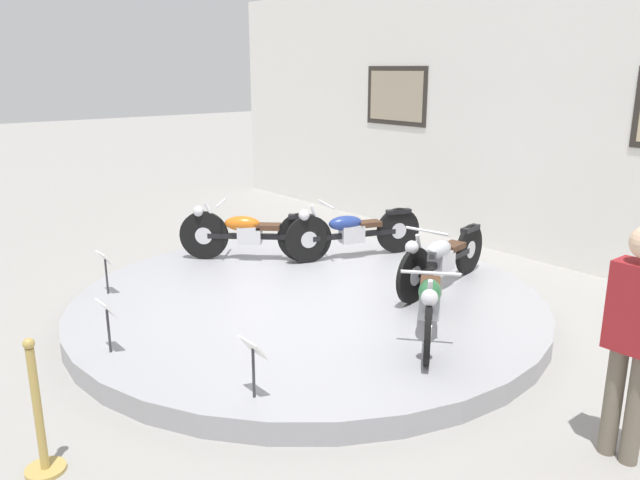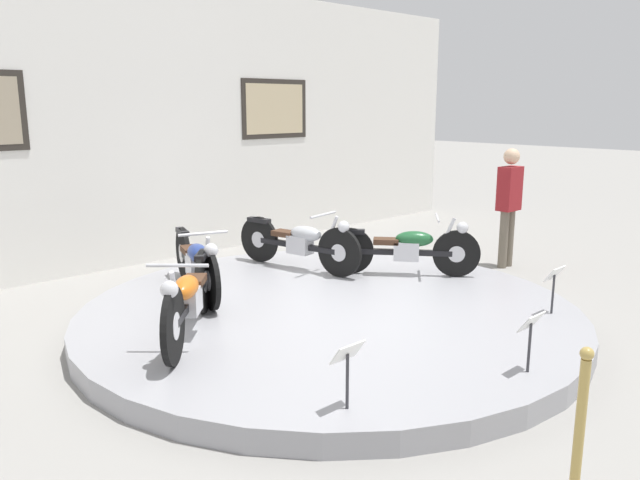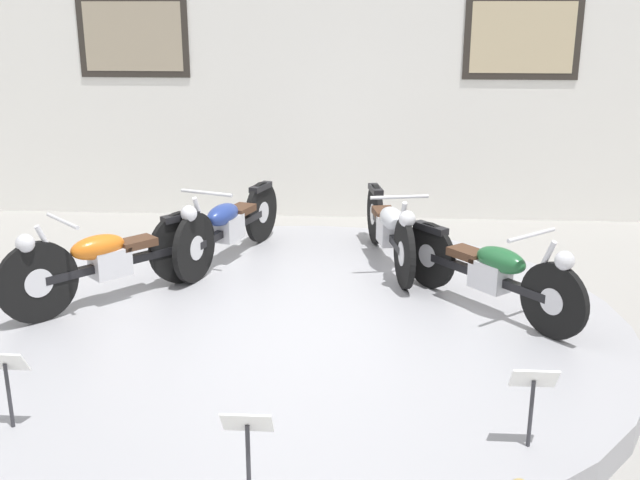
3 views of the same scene
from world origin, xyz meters
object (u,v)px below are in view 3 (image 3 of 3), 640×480
at_px(motorcycle_orange, 110,258).
at_px(info_placard_front_centre, 247,434).
at_px(motorcycle_silver, 390,227).
at_px(info_placard_front_right, 533,389).
at_px(motorcycle_green, 491,270).
at_px(motorcycle_blue, 228,223).
at_px(info_placard_front_left, 6,372).

bearing_deg(motorcycle_orange, info_placard_front_centre, -58.36).
relative_size(motorcycle_orange, motorcycle_silver, 0.77).
distance_m(motorcycle_orange, info_placard_front_centre, 3.05).
bearing_deg(info_placard_front_right, motorcycle_silver, 103.27).
bearing_deg(motorcycle_orange, motorcycle_green, -0.09).
relative_size(motorcycle_orange, motorcycle_green, 0.98).
xyz_separation_m(motorcycle_orange, motorcycle_blue, (0.80, 1.14, -0.01)).
distance_m(motorcycle_silver, info_placard_front_right, 3.25).
bearing_deg(motorcycle_blue, motorcycle_green, -25.57).
bearing_deg(info_placard_front_centre, motorcycle_silver, 78.03).
height_order(info_placard_front_left, info_placard_front_right, same).
height_order(motorcycle_orange, info_placard_front_right, motorcycle_orange).
height_order(motorcycle_orange, motorcycle_blue, motorcycle_orange).
height_order(motorcycle_silver, info_placard_front_left, motorcycle_silver).
bearing_deg(motorcycle_blue, info_placard_front_centre, -77.96).
bearing_deg(motorcycle_blue, motorcycle_silver, -0.08).
relative_size(motorcycle_orange, motorcycle_blue, 0.79).
xyz_separation_m(motorcycle_silver, info_placard_front_left, (-2.33, -3.17, -0.02)).
relative_size(motorcycle_orange, info_placard_front_centre, 2.95).
distance_m(info_placard_front_centre, info_placard_front_right, 1.64).
height_order(motorcycle_blue, info_placard_front_centre, motorcycle_blue).
bearing_deg(motorcycle_green, info_placard_front_left, -147.27).
distance_m(motorcycle_orange, motorcycle_silver, 2.65).
height_order(info_placard_front_left, info_placard_front_centre, same).
bearing_deg(info_placard_front_right, info_placard_front_left, 180.00).
height_order(motorcycle_blue, info_placard_front_left, motorcycle_blue).
bearing_deg(motorcycle_green, info_placard_front_centre, -121.71).
bearing_deg(info_placard_front_centre, motorcycle_green, 58.29).
xyz_separation_m(motorcycle_blue, motorcycle_silver, (1.59, -0.00, -0.00)).
xyz_separation_m(motorcycle_green, info_placard_front_right, (-0.06, -2.02, -0.00)).
xyz_separation_m(motorcycle_orange, info_placard_front_centre, (1.60, -2.60, -0.03)).
relative_size(info_placard_front_left, info_placard_front_centre, 1.00).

